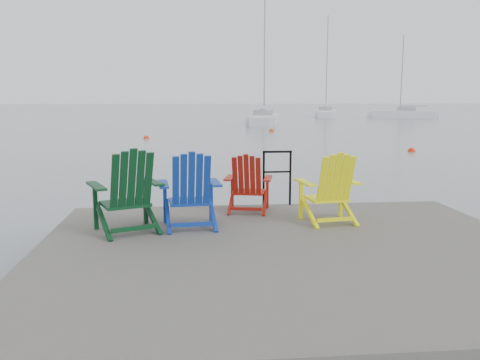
{
  "coord_description": "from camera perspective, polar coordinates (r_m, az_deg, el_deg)",
  "views": [
    {
      "loc": [
        -1.14,
        -5.65,
        2.24
      ],
      "look_at": [
        -0.31,
        2.91,
        0.85
      ],
      "focal_mm": 38.0,
      "sensor_mm": 36.0,
      "label": 1
    }
  ],
  "objects": [
    {
      "name": "ground",
      "position": [
        6.18,
        5.62,
        -12.11
      ],
      "size": [
        400.0,
        400.0,
        0.0
      ],
      "primitive_type": "plane",
      "color": "slate",
      "rests_on": "ground"
    },
    {
      "name": "buoy_c",
      "position": [
        34.6,
        3.58,
        5.46
      ],
      "size": [
        0.39,
        0.39,
        0.39
      ],
      "primitive_type": "sphere",
      "color": "#E3420D",
      "rests_on": "ground"
    },
    {
      "name": "sailboat_mid",
      "position": [
        62.76,
        9.58,
        7.34
      ],
      "size": [
        4.6,
        9.19,
        12.21
      ],
      "rotation": [
        0.0,
        0.0,
        -0.27
      ],
      "color": "white",
      "rests_on": "ground"
    },
    {
      "name": "chair_red",
      "position": [
        7.79,
        0.88,
        -0.34
      ],
      "size": [
        0.81,
        0.77,
        0.9
      ],
      "rotation": [
        0.0,
        0.0,
        -0.22
      ],
      "color": "#9D150B",
      "rests_on": "dock"
    },
    {
      "name": "handrail",
      "position": [
        8.31,
        4.18,
        0.86
      ],
      "size": [
        0.48,
        0.04,
        0.9
      ],
      "color": "black",
      "rests_on": "dock"
    },
    {
      "name": "chair_blue",
      "position": [
        6.85,
        -5.61,
        -1.12
      ],
      "size": [
        0.88,
        0.82,
        1.03
      ],
      "rotation": [
        0.0,
        0.0,
        0.09
      ],
      "color": "navy",
      "rests_on": "dock"
    },
    {
      "name": "chair_yellow",
      "position": [
        7.21,
        10.1,
        -0.86
      ],
      "size": [
        0.86,
        0.81,
        0.99
      ],
      "rotation": [
        0.0,
        0.0,
        0.13
      ],
      "color": "#FFFB0E",
      "rests_on": "dock"
    },
    {
      "name": "buoy_b",
      "position": [
        29.06,
        -10.46,
        4.61
      ],
      "size": [
        0.34,
        0.34,
        0.34
      ],
      "primitive_type": "sphere",
      "color": "red",
      "rests_on": "ground"
    },
    {
      "name": "sailboat_far",
      "position": [
        61.22,
        17.86,
        6.98
      ],
      "size": [
        6.91,
        4.08,
        9.52
      ],
      "rotation": [
        0.0,
        0.0,
        1.2
      ],
      "color": "white",
      "rests_on": "ground"
    },
    {
      "name": "chair_green",
      "position": [
        6.73,
        -12.5,
        -1.21
      ],
      "size": [
        1.06,
        1.01,
        1.09
      ],
      "rotation": [
        0.0,
        0.0,
        0.39
      ],
      "color": "#093217",
      "rests_on": "dock"
    },
    {
      "name": "sailboat_near",
      "position": [
        45.16,
        2.68,
        6.78
      ],
      "size": [
        4.16,
        9.38,
        12.46
      ],
      "rotation": [
        0.0,
        0.0,
        -0.2
      ],
      "color": "silver",
      "rests_on": "ground"
    },
    {
      "name": "buoy_a",
      "position": [
        22.76,
        18.7,
        3.05
      ],
      "size": [
        0.33,
        0.33,
        0.33
      ],
      "primitive_type": "sphere",
      "color": "red",
      "rests_on": "ground"
    },
    {
      "name": "dock",
      "position": [
        6.07,
        5.67,
        -9.05
      ],
      "size": [
        6.0,
        5.0,
        1.4
      ],
      "color": "#2B2926",
      "rests_on": "ground"
    },
    {
      "name": "buoy_d",
      "position": [
        41.66,
        3.07,
        6.09
      ],
      "size": [
        0.37,
        0.37,
        0.37
      ],
      "primitive_type": "sphere",
      "color": "red",
      "rests_on": "ground"
    }
  ]
}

